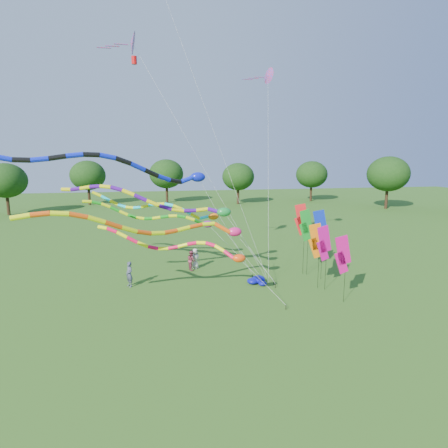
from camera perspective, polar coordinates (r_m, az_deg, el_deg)
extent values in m
plane|color=#235717|center=(23.00, 3.74, -13.18)|extent=(160.00, 160.00, 0.00)
cylinder|color=#382314|center=(78.09, 24.14, 3.54)|extent=(0.50, 0.50, 2.29)
ellipsoid|color=#173A10|center=(77.84, 24.30, 5.72)|extent=(4.84, 4.84, 4.12)
cylinder|color=#382314|center=(78.17, 13.05, 4.62)|extent=(0.50, 0.50, 3.50)
ellipsoid|color=#173A10|center=(77.87, 13.18, 7.96)|extent=(7.38, 7.38, 6.27)
cylinder|color=#382314|center=(78.12, 2.10, 4.70)|extent=(0.50, 0.50, 3.01)
ellipsoid|color=#173A10|center=(77.83, 2.12, 7.57)|extent=(6.35, 6.35, 5.40)
cylinder|color=#382314|center=(78.71, -8.92, 4.77)|extent=(0.50, 0.50, 3.42)
ellipsoid|color=#173A10|center=(78.42, -9.01, 8.02)|extent=(7.22, 7.22, 6.14)
cylinder|color=#382314|center=(74.35, -19.68, 3.56)|extent=(0.50, 0.50, 2.35)
ellipsoid|color=#173A10|center=(74.09, -19.82, 5.92)|extent=(4.96, 4.96, 4.22)
cylinder|color=#382314|center=(71.51, -30.75, 2.44)|extent=(0.50, 0.50, 2.30)
ellipsoid|color=#173A10|center=(71.24, -30.97, 4.84)|extent=(4.86, 4.86, 4.14)
cylinder|color=black|center=(23.47, 9.42, -12.41)|extent=(0.05, 0.05, 0.30)
cylinder|color=silver|center=(22.97, 5.90, -8.74)|extent=(0.02, 0.02, 4.01)
ellipsoid|color=#F9430D|center=(22.69, 2.33, -5.23)|extent=(0.80, 0.51, 0.51)
cylinder|color=#FD0E45|center=(22.83, 0.74, -4.67)|extent=(0.23, 0.23, 0.72)
cylinder|color=#FEFF0D|center=(23.03, -0.67, -3.75)|extent=(0.23, 0.23, 0.68)
cylinder|color=#FD0E45|center=(23.23, -2.07, -3.12)|extent=(0.23, 0.23, 0.63)
cylinder|color=#FEFF0D|center=(23.44, -3.46, -2.88)|extent=(0.23, 0.23, 0.61)
cylinder|color=#FD0E45|center=(23.62, -4.87, -2.97)|extent=(0.23, 0.23, 0.62)
cylinder|color=#FEFF0D|center=(23.78, -6.30, -3.27)|extent=(0.23, 0.23, 0.63)
cylinder|color=#FD0E45|center=(23.88, -7.75, -3.58)|extent=(0.23, 0.23, 0.63)
cylinder|color=#FEFF0D|center=(23.94, -9.24, -3.71)|extent=(0.23, 0.23, 0.63)
cylinder|color=#FD0E45|center=(23.95, -10.76, -3.55)|extent=(0.23, 0.23, 0.65)
cylinder|color=#FEFF0D|center=(23.95, -12.29, -3.08)|extent=(0.23, 0.23, 0.69)
cylinder|color=#FD0E45|center=(23.96, -13.81, -2.37)|extent=(0.23, 0.23, 0.71)
cylinder|color=#FEFF0D|center=(24.02, -15.29, -1.59)|extent=(0.23, 0.23, 0.69)
cylinder|color=#FD0E45|center=(24.16, -16.69, -0.93)|extent=(0.23, 0.23, 0.64)
cylinder|color=#FEFF0D|center=(24.40, -17.98, -0.53)|extent=(0.23, 0.23, 0.61)
cylinder|color=black|center=(27.59, 7.60, -8.84)|extent=(0.05, 0.05, 0.30)
cylinder|color=silver|center=(26.09, 4.76, -5.09)|extent=(0.02, 0.02, 5.11)
ellipsoid|color=#E51967|center=(24.81, 1.64, -1.20)|extent=(0.95, 0.61, 0.61)
cylinder|color=#EF4F0C|center=(24.60, -0.27, -0.60)|extent=(0.28, 0.28, 1.18)
cylinder|color=#E4F60C|center=(24.40, -2.42, 0.00)|extent=(0.28, 0.28, 0.89)
cylinder|color=#EF4F0C|center=(24.04, -4.33, -0.29)|extent=(0.28, 0.28, 0.90)
cylinder|color=#E4F60C|center=(23.66, -6.23, -0.74)|extent=(0.28, 0.28, 0.90)
cylinder|color=#EF4F0C|center=(23.24, -8.15, -1.17)|extent=(0.28, 0.28, 0.91)
cylinder|color=#E4F60C|center=(22.80, -10.11, -1.39)|extent=(0.28, 0.28, 0.91)
cylinder|color=#EF4F0C|center=(22.34, -12.14, -1.27)|extent=(0.28, 0.28, 0.94)
cylinder|color=#E4F60C|center=(21.89, -14.28, -0.82)|extent=(0.28, 0.28, 0.97)
cylinder|color=#EF4F0C|center=(21.49, -16.53, -0.12)|extent=(0.28, 0.28, 0.98)
cylinder|color=#E4F60C|center=(21.17, -18.88, 0.63)|extent=(0.28, 0.28, 0.96)
cylinder|color=#EF4F0C|center=(20.97, -21.31, 1.21)|extent=(0.28, 0.28, 0.92)
cylinder|color=#E4F60C|center=(20.90, -23.76, 1.46)|extent=(0.28, 0.28, 0.90)
cylinder|color=#EF4F0C|center=(20.95, -26.21, 1.35)|extent=(0.28, 0.28, 0.90)
cylinder|color=#E4F60C|center=(21.10, -28.61, 0.97)|extent=(0.28, 0.28, 0.91)
cylinder|color=black|center=(26.99, 7.82, -9.28)|extent=(0.05, 0.05, 0.30)
cylinder|color=silver|center=(26.28, 3.96, -3.70)|extent=(0.02, 0.02, 6.24)
ellipsoid|color=#18862E|center=(25.98, 0.00, 1.84)|extent=(0.98, 0.63, 0.63)
cylinder|color=#450C85|center=(26.31, -1.60, 2.08)|extent=(0.28, 0.28, 0.97)
cylinder|color=#D7CB0B|center=(26.62, -3.33, 2.19)|extent=(0.28, 0.28, 0.86)
cylinder|color=#450C85|center=(26.66, -5.18, 2.04)|extent=(0.28, 0.28, 0.86)
cylinder|color=#D7CB0B|center=(26.67, -7.04, 2.12)|extent=(0.28, 0.28, 0.87)
cylinder|color=#450C85|center=(26.70, -8.90, 2.50)|extent=(0.28, 0.28, 0.90)
cylinder|color=#D7CB0B|center=(26.75, -10.76, 3.14)|extent=(0.28, 0.28, 0.93)
cylinder|color=#450C85|center=(26.87, -12.59, 3.91)|extent=(0.28, 0.28, 0.94)
cylinder|color=#D7CB0B|center=(27.07, -14.35, 4.65)|extent=(0.28, 0.28, 0.91)
cylinder|color=#450C85|center=(27.37, -16.02, 5.19)|extent=(0.28, 0.28, 0.87)
cylinder|color=#D7CB0B|center=(27.77, -17.58, 5.44)|extent=(0.28, 0.28, 0.85)
cylinder|color=#450C85|center=(28.25, -19.02, 5.42)|extent=(0.28, 0.28, 0.86)
cylinder|color=#D7CB0B|center=(28.80, -20.36, 5.21)|extent=(0.28, 0.28, 0.87)
cylinder|color=#450C85|center=(29.38, -21.63, 4.98)|extent=(0.28, 0.28, 0.87)
cylinder|color=#D7CB0B|center=(29.97, -22.85, 4.87)|extent=(0.28, 0.28, 0.86)
cylinder|color=black|center=(28.77, 4.36, -7.96)|extent=(0.05, 0.05, 0.30)
cylinder|color=silver|center=(26.59, 0.46, -0.80)|extent=(0.02, 0.02, 8.77)
ellipsoid|color=#0D17B6|center=(25.04, -4.01, 7.15)|extent=(0.99, 0.64, 0.64)
cylinder|color=#0D1FD8|center=(24.73, -5.66, 6.75)|extent=(0.29, 0.29, 0.91)
cylinder|color=black|center=(24.32, -7.43, 6.50)|extent=(0.29, 0.29, 0.90)
cylinder|color=#0D1FD8|center=(23.81, -9.18, 6.93)|extent=(0.29, 0.29, 0.93)
cylinder|color=black|center=(23.35, -11.04, 7.65)|extent=(0.29, 0.29, 0.95)
cylinder|color=#0D1FD8|center=(22.96, -13.03, 8.50)|extent=(0.29, 0.29, 0.95)
cylinder|color=black|center=(22.67, -15.13, 9.28)|extent=(0.29, 0.29, 0.91)
cylinder|color=#0D1FD8|center=(22.48, -17.31, 9.79)|extent=(0.29, 0.29, 0.88)
cylinder|color=black|center=(22.39, -19.55, 9.92)|extent=(0.29, 0.29, 0.87)
cylinder|color=#0D1FD8|center=(22.38, -21.80, 9.70)|extent=(0.29, 0.29, 0.88)
cylinder|color=black|center=(22.44, -24.05, 9.27)|extent=(0.29, 0.29, 0.89)
cylinder|color=#0D1FD8|center=(22.55, -26.27, 8.83)|extent=(0.29, 0.29, 0.88)
cylinder|color=black|center=(22.68, -28.48, 8.58)|extent=(0.29, 0.29, 0.88)
cylinder|color=#0D1FD8|center=(22.81, -30.69, 8.64)|extent=(0.29, 0.29, 0.88)
cylinder|color=black|center=(28.88, 5.33, -7.90)|extent=(0.05, 0.05, 0.30)
cylinder|color=silver|center=(28.23, 1.90, -3.32)|extent=(0.02, 0.02, 5.63)
ellipsoid|color=orange|center=(27.89, -1.62, 1.17)|extent=(0.80, 0.51, 0.51)
cylinder|color=#0DDAE7|center=(27.78, -3.03, 1.01)|extent=(0.23, 0.23, 0.76)
cylinder|color=#E3EB0C|center=(27.59, -4.42, 1.20)|extent=(0.23, 0.23, 0.74)
cylinder|color=#0DDAE7|center=(27.56, -5.77, 1.91)|extent=(0.23, 0.23, 0.73)
cylinder|color=#E3EB0C|center=(27.62, -7.10, 2.53)|extent=(0.23, 0.23, 0.69)
cylinder|color=#0DDAE7|center=(27.78, -8.38, 2.93)|extent=(0.23, 0.23, 0.66)
cylinder|color=#E3EB0C|center=(28.04, -9.62, 3.04)|extent=(0.23, 0.23, 0.66)
cylinder|color=#0DDAE7|center=(28.36, -10.80, 2.91)|extent=(0.23, 0.23, 0.68)
cylinder|color=#E3EB0C|center=(28.73, -11.93, 2.67)|extent=(0.23, 0.23, 0.69)
cylinder|color=#0DDAE7|center=(29.10, -13.04, 2.47)|extent=(0.23, 0.23, 0.67)
cylinder|color=#E3EB0C|center=(29.45, -14.14, 2.45)|extent=(0.23, 0.23, 0.66)
cylinder|color=#0DDAE7|center=(29.75, -15.26, 2.68)|extent=(0.23, 0.23, 0.67)
cylinder|color=#E3EB0C|center=(29.99, -16.41, 3.15)|extent=(0.23, 0.23, 0.71)
cylinder|color=#0DDAE7|center=(30.17, -17.59, 3.74)|extent=(0.23, 0.23, 0.73)
cylinder|color=#E3EB0C|center=(30.30, -18.81, 4.34)|extent=(0.23, 0.23, 0.72)
cylinder|color=black|center=(32.84, 2.80, -5.61)|extent=(0.05, 0.05, 0.30)
cylinder|color=silver|center=(32.36, 0.17, -2.74)|extent=(0.02, 0.02, 4.33)
ellipsoid|color=#940D97|center=(32.05, -2.50, -0.02)|extent=(0.93, 0.60, 0.60)
cylinder|color=#138F15|center=(31.77, -3.81, 0.29)|extent=(0.27, 0.27, 1.01)
cylinder|color=#CDDC0B|center=(31.53, -5.16, 0.82)|extent=(0.27, 0.27, 0.77)
cylinder|color=#138F15|center=(31.66, -6.47, 1.15)|extent=(0.27, 0.27, 0.74)
cylinder|color=#CDDC0B|center=(31.88, -7.75, 1.23)|extent=(0.27, 0.27, 0.75)
cylinder|color=#138F15|center=(32.17, -8.99, 1.12)|extent=(0.27, 0.27, 0.76)
cylinder|color=#CDDC0B|center=(32.49, -10.21, 0.94)|extent=(0.27, 0.27, 0.77)
cylinder|color=#138F15|center=(32.80, -11.41, 0.82)|extent=(0.27, 0.27, 0.75)
cylinder|color=#CDDC0B|center=(33.08, -12.60, 0.88)|extent=(0.27, 0.27, 0.74)
cylinder|color=#138F15|center=(33.30, -13.81, 1.16)|extent=(0.27, 0.27, 0.77)
cylinder|color=#CDDC0B|center=(33.46, -15.04, 1.63)|extent=(0.27, 0.27, 0.80)
cylinder|color=#138F15|center=(33.55, -16.29, 2.20)|extent=(0.27, 0.27, 0.82)
cylinder|color=#CDDC0B|center=(33.61, -17.57, 2.73)|extent=(0.27, 0.27, 0.80)
cylinder|color=#138F15|center=(33.65, -18.86, 3.10)|extent=(0.27, 0.27, 0.77)
cylinder|color=#CDDC0B|center=(33.69, -20.14, 3.23)|extent=(0.27, 0.27, 0.76)
cylinder|color=black|center=(27.17, 6.79, -9.12)|extent=(0.04, 0.04, 0.30)
cylinder|color=silver|center=(25.92, -3.22, 8.64)|extent=(0.01, 0.01, 18.67)
cone|color=purple|center=(27.97, -13.86, 25.28)|extent=(1.37, 1.50, 1.66)
cube|color=purple|center=(27.96, -15.42, 24.90)|extent=(0.90, 0.12, 0.04)
cube|color=purple|center=(27.97, -16.64, 24.58)|extent=(0.90, 0.12, 0.04)
cube|color=purple|center=(27.99, -17.86, 24.26)|extent=(0.90, 0.12, 0.04)
cylinder|color=red|center=(27.69, -13.53, 23.10)|extent=(0.36, 0.36, 0.50)
cylinder|color=black|center=(27.17, 6.79, -9.12)|extent=(0.04, 0.04, 0.30)
cylinder|color=silver|center=(24.74, -1.20, 12.92)|extent=(0.01, 0.01, 21.33)
cylinder|color=black|center=(27.17, 6.79, -9.12)|extent=(0.04, 0.04, 0.30)
cylinder|color=silver|center=(29.39, 6.76, 8.07)|extent=(0.01, 0.01, 17.19)
cone|color=purple|center=(33.76, 6.72, 21.56)|extent=(1.54, 1.62, 1.50)
cube|color=purple|center=(33.54, 5.48, 21.40)|extent=(0.90, 0.12, 0.04)
cube|color=purple|center=(33.37, 4.51, 21.26)|extent=(0.90, 0.12, 0.04)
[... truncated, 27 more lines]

